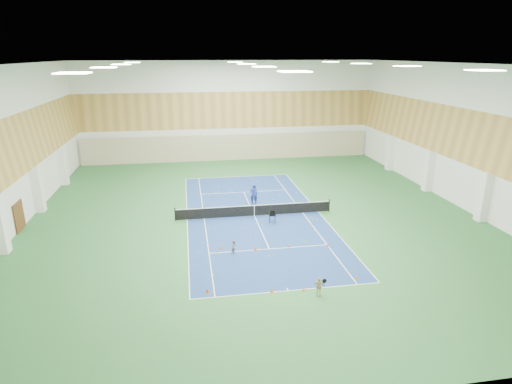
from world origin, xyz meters
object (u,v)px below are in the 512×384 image
coach (254,194)px  child_apron (319,286)px  child_court (234,247)px  ball_cart (272,217)px  tennis_net (254,210)px

coach → child_apron: 15.47m
child_court → ball_cart: bearing=10.4°
coach → child_court: 9.94m
tennis_net → child_court: bearing=-110.0°
child_court → child_apron: child_apron is taller
tennis_net → child_court: tennis_net is taller
coach → child_apron: size_ratio=1.70×
tennis_net → child_apron: tennis_net is taller
child_apron → tennis_net: bearing=116.1°
child_court → child_apron: size_ratio=0.90×
ball_cart → child_apron: bearing=-80.2°
tennis_net → child_apron: bearing=-83.0°
child_apron → coach: bearing=113.3°
child_court → child_apron: bearing=-100.1°
child_court → coach: bearing=29.4°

